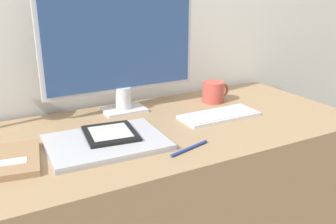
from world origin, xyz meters
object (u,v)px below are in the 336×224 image
object	(u,v)px
keyboard	(219,115)
coffee_mug	(214,92)
pen	(189,148)
laptop	(106,142)
ereader	(110,133)
monitor	(121,40)
notebook	(7,161)

from	to	relation	value
keyboard	coffee_mug	bearing A→B (deg)	61.75
keyboard	pen	world-z (taller)	keyboard
keyboard	laptop	xyz separation A→B (m)	(-0.43, -0.04, 0.00)
laptop	ereader	world-z (taller)	ereader
monitor	keyboard	world-z (taller)	monitor
notebook	pen	bearing A→B (deg)	-18.38
notebook	pen	xyz separation A→B (m)	(0.46, -0.15, -0.00)
laptop	coffee_mug	world-z (taller)	coffee_mug
laptop	pen	distance (m)	0.24
coffee_mug	pen	distance (m)	0.46
laptop	ereader	xyz separation A→B (m)	(0.02, 0.03, 0.01)
monitor	keyboard	xyz separation A→B (m)	(0.27, -0.22, -0.25)
keyboard	pen	xyz separation A→B (m)	(-0.23, -0.18, -0.00)
ereader	notebook	size ratio (longest dim) A/B	0.80
monitor	ereader	bearing A→B (deg)	-120.30
laptop	pen	xyz separation A→B (m)	(0.19, -0.14, -0.00)
monitor	pen	size ratio (longest dim) A/B	4.04
ereader	notebook	world-z (taller)	ereader
ereader	coffee_mug	size ratio (longest dim) A/B	1.56
monitor	coffee_mug	world-z (taller)	monitor
monitor	notebook	world-z (taller)	monitor
keyboard	ereader	world-z (taller)	ereader
keyboard	coffee_mug	distance (m)	0.18
pen	notebook	bearing A→B (deg)	161.62
notebook	pen	size ratio (longest dim) A/B	1.63
laptop	pen	size ratio (longest dim) A/B	2.47
monitor	pen	world-z (taller)	monitor
monitor	pen	bearing A→B (deg)	-84.75
laptop	notebook	xyz separation A→B (m)	(-0.27, 0.01, 0.00)
monitor	ereader	distance (m)	0.36
keyboard	ereader	bearing A→B (deg)	-178.92
ereader	pen	world-z (taller)	ereader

